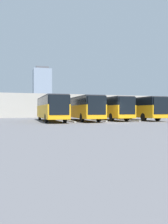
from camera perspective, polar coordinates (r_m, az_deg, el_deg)
ground_plane at (r=25.89m, az=7.61°, el=-2.77°), size 600.00×600.00×0.00m
bus_0 at (r=33.86m, az=13.56°, el=1.06°), size 2.49×11.78×3.24m
curb_divider_0 at (r=31.30m, az=11.80°, el=-2.07°), size 0.24×5.47×0.15m
bus_1 at (r=32.55m, az=6.31°, el=1.09°), size 2.49×11.78×3.24m
curb_divider_1 at (r=30.14m, az=3.87°, el=-2.16°), size 0.24×5.47×0.15m
bus_2 at (r=30.22m, az=-0.55°, el=1.14°), size 2.49×11.78×3.24m
curb_divider_2 at (r=28.00m, az=-3.75°, el=-2.37°), size 0.24×5.47×0.15m
bus_3 at (r=29.09m, az=-8.64°, el=1.15°), size 2.49×11.78×3.24m
station_building at (r=48.93m, az=-4.51°, el=1.60°), size 43.74×11.59×4.74m
office_tower at (r=242.53m, az=-10.92°, el=5.69°), size 18.88×18.88×47.95m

